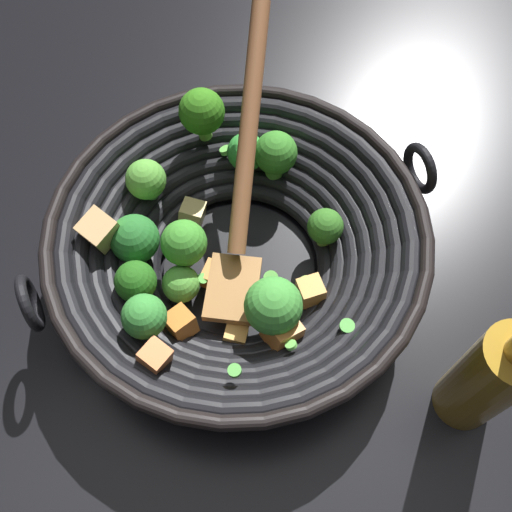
{
  "coord_description": "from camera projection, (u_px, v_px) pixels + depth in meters",
  "views": [
    {
      "loc": [
        0.17,
        0.22,
        0.56
      ],
      "look_at": [
        -0.02,
        0.01,
        0.03
      ],
      "focal_mm": 40.98,
      "sensor_mm": 36.0,
      "label": 1
    }
  ],
  "objects": [
    {
      "name": "wok",
      "position": [
        236.0,
        244.0,
        0.58
      ],
      "size": [
        0.4,
        0.37,
        0.2
      ],
      "color": "black",
      "rests_on": "ground"
    },
    {
      "name": "ground_plane",
      "position": [
        239.0,
        271.0,
        0.63
      ],
      "size": [
        4.0,
        4.0,
        0.0
      ],
      "primitive_type": "plane",
      "color": "black"
    },
    {
      "name": "cooking_oil_bottle",
      "position": [
        490.0,
        378.0,
        0.49
      ],
      "size": [
        0.06,
        0.06,
        0.19
      ],
      "color": "#AD7F23",
      "rests_on": "ground"
    }
  ]
}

